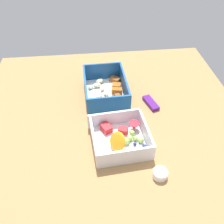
# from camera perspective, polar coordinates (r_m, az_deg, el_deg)

# --- Properties ---
(table_surface) EXTENTS (0.80, 0.80, 0.02)m
(table_surface) POSITION_cam_1_polar(r_m,az_deg,el_deg) (0.76, 0.11, -2.23)
(table_surface) COLOR #9E7547
(table_surface) RESTS_ON ground
(pasta_container) EXTENTS (0.19, 0.14, 0.07)m
(pasta_container) POSITION_cam_1_polar(r_m,az_deg,el_deg) (0.82, -1.37, 4.88)
(pasta_container) COLOR white
(pasta_container) RESTS_ON table_surface
(fruit_bowl) EXTENTS (0.16, 0.16, 0.06)m
(fruit_bowl) POSITION_cam_1_polar(r_m,az_deg,el_deg) (0.68, 2.03, -5.82)
(fruit_bowl) COLOR white
(fruit_bowl) RESTS_ON table_surface
(candy_bar) EXTENTS (0.07, 0.04, 0.01)m
(candy_bar) POSITION_cam_1_polar(r_m,az_deg,el_deg) (0.81, 8.75, 2.03)
(candy_bar) COLOR #51197A
(candy_bar) RESTS_ON table_surface
(paper_cup_liner) EXTENTS (0.04, 0.04, 0.02)m
(paper_cup_liner) POSITION_cam_1_polar(r_m,az_deg,el_deg) (0.63, 10.78, -13.56)
(paper_cup_liner) COLOR white
(paper_cup_liner) RESTS_ON table_surface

